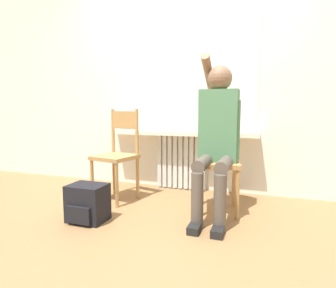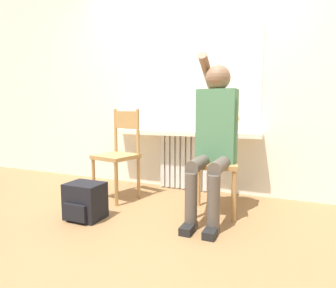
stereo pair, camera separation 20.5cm
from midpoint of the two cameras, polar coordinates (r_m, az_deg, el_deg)
The scene contains 10 objects.
ground_plane at distance 2.42m, azimuth -7.87°, elevation -16.01°, with size 12.00×12.00×0.00m, color olive.
wall_with_window at distance 3.40m, azimuth 1.44°, elevation 13.80°, with size 7.00×0.06×2.70m.
radiator at distance 3.35m, azimuth 0.99°, elevation -3.67°, with size 0.60×0.08×0.65m.
windowsill at distance 3.24m, azimuth 0.61°, elevation 2.24°, with size 1.77×0.24×0.05m.
window_glass at distance 3.37m, azimuth 1.26°, elevation 13.85°, with size 1.70×0.01×1.29m.
chair_left at distance 3.00m, azimuth -12.16°, elevation -1.87°, with size 0.45×0.45×0.95m.
chair_right at distance 2.62m, azimuth 7.84°, elevation -3.03°, with size 0.45×0.45×0.95m.
person at distance 2.49m, azimuth 7.66°, elevation 2.48°, with size 0.36×0.99×1.44m.
cat at distance 3.12m, azimuth 9.16°, elevation 4.82°, with size 0.41×0.11×0.21m.
backpack at distance 2.55m, azimuth -18.32°, elevation -11.36°, with size 0.31×0.27×0.31m.
Camera 1 is at (0.93, -2.02, 0.94)m, focal length 30.00 mm.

